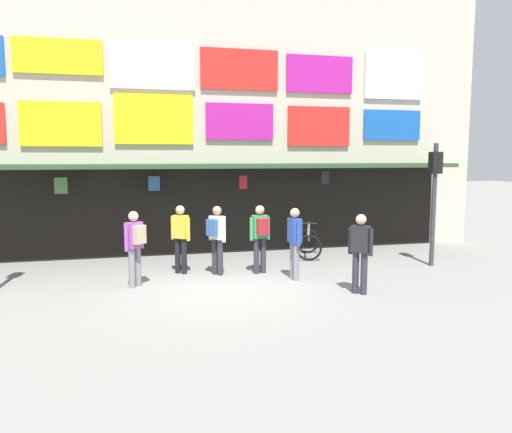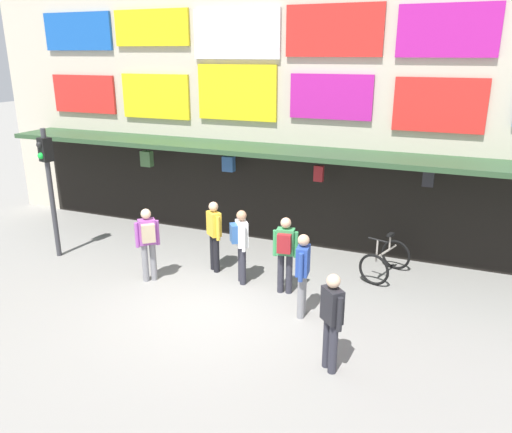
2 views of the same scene
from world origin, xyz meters
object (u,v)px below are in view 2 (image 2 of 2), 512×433
bicycle_parked (385,261)px  pedestrian_in_green (332,317)px  traffic_light_near (48,173)px  pedestrian_in_purple (148,240)px  pedestrian_in_red (241,241)px  pedestrian_in_blue (285,250)px  pedestrian_in_white (214,232)px  pedestrian_in_yellow (303,271)px

bicycle_parked → pedestrian_in_green: pedestrian_in_green is taller
traffic_light_near → bicycle_parked: (7.78, 1.87, -1.75)m
pedestrian_in_purple → pedestrian_in_red: bearing=19.8°
pedestrian_in_green → pedestrian_in_blue: bearing=124.5°
pedestrian_in_green → pedestrian_in_red: size_ratio=1.00×
pedestrian_in_green → pedestrian_in_red: 3.55m
pedestrian_in_green → pedestrian_in_red: same height
pedestrian_in_green → pedestrian_in_white: size_ratio=1.00×
pedestrian_in_yellow → pedestrian_in_red: 1.91m
traffic_light_near → pedestrian_in_green: traffic_light_near is taller
pedestrian_in_green → pedestrian_in_red: (-2.62, 2.38, 0.04)m
pedestrian_in_purple → pedestrian_in_yellow: bearing=-3.2°
pedestrian_in_blue → pedestrian_in_purple: (-2.98, -0.58, 0.00)m
traffic_light_near → pedestrian_in_yellow: 6.70m
pedestrian_in_blue → pedestrian_in_purple: bearing=-169.0°
bicycle_parked → pedestrian_in_red: 3.33m
traffic_light_near → bicycle_parked: bearing=13.5°
traffic_light_near → bicycle_parked: traffic_light_near is taller
traffic_light_near → pedestrian_in_red: size_ratio=1.90×
pedestrian_in_green → pedestrian_in_purple: same height
pedestrian_in_green → pedestrian_in_white: bearing=141.5°
bicycle_parked → pedestrian_in_yellow: pedestrian_in_yellow is taller
pedestrian_in_red → pedestrian_in_green: bearing=-42.3°
pedestrian_in_red → pedestrian_in_yellow: bearing=-27.8°
bicycle_parked → pedestrian_in_yellow: 2.76m
pedestrian_in_blue → pedestrian_in_yellow: (0.62, -0.78, -0.04)m
pedestrian_in_white → pedestrian_in_blue: bearing=-14.0°
pedestrian_in_red → pedestrian_in_white: 0.91m
bicycle_parked → traffic_light_near: bearing=-166.5°
pedestrian_in_yellow → pedestrian_in_green: bearing=-57.8°
traffic_light_near → pedestrian_in_yellow: (6.57, -0.55, -1.19)m
pedestrian_in_yellow → pedestrian_in_white: (-2.51, 1.25, 0.00)m
bicycle_parked → pedestrian_in_green: (-0.27, -3.92, 0.55)m
pedestrian_in_red → pedestrian_in_purple: size_ratio=1.00×
bicycle_parked → pedestrian_in_white: (-3.73, -1.17, 0.55)m
bicycle_parked → pedestrian_in_red: pedestrian_in_red is taller
bicycle_parked → pedestrian_in_red: bearing=-152.1°
bicycle_parked → pedestrian_in_blue: size_ratio=0.79×
pedestrian_in_blue → pedestrian_in_purple: same height
pedestrian_in_red → traffic_light_near: bearing=-176.0°
bicycle_parked → pedestrian_in_purple: (-4.82, -2.22, 0.59)m
pedestrian_in_red → pedestrian_in_purple: (-1.92, -0.69, 0.00)m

